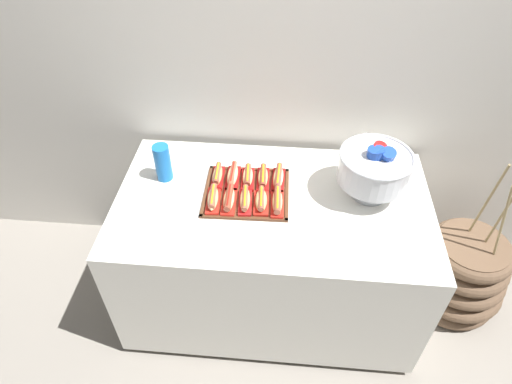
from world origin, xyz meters
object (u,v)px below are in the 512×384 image
(hot_dog_3, at_px, (261,201))
(hot_dog_1, at_px, (229,199))
(cup_stack, at_px, (163,163))
(hot_dog_8, at_px, (263,178))
(hot_dog_5, at_px, (217,176))
(serving_tray, at_px, (247,193))
(hot_dog_7, at_px, (248,177))
(floor_vase, at_px, (459,273))
(hot_dog_0, at_px, (213,199))
(hot_dog_4, at_px, (277,202))
(buffet_table, at_px, (271,251))
(hot_dog_9, at_px, (278,178))
(hot_dog_6, at_px, (233,176))
(hot_dog_2, at_px, (245,200))
(punch_bowl, at_px, (375,167))

(hot_dog_3, bearing_deg, hot_dog_1, -178.59)
(cup_stack, bearing_deg, hot_dog_8, 0.42)
(hot_dog_1, relative_size, cup_stack, 0.94)
(hot_dog_5, bearing_deg, hot_dog_1, -64.15)
(serving_tray, bearing_deg, hot_dog_7, 91.41)
(floor_vase, distance_m, hot_dog_0, 1.46)
(hot_dog_4, bearing_deg, buffet_table, 119.03)
(buffet_table, xyz_separation_m, hot_dog_9, (0.02, 0.13, 0.41))
(serving_tray, bearing_deg, hot_dog_5, 152.60)
(floor_vase, relative_size, hot_dog_1, 5.46)
(hot_dog_8, bearing_deg, floor_vase, -2.00)
(hot_dog_8, bearing_deg, hot_dog_3, -88.59)
(hot_dog_6, xyz_separation_m, cup_stack, (-0.34, 0.00, 0.06))
(hot_dog_2, height_order, cup_stack, cup_stack)
(floor_vase, xyz_separation_m, hot_dog_5, (-1.34, 0.03, 0.59))
(hot_dog_1, height_order, hot_dog_6, hot_dog_6)
(serving_tray, height_order, hot_dog_3, hot_dog_3)
(hot_dog_5, relative_size, hot_dog_9, 0.96)
(hot_dog_1, height_order, punch_bowl, punch_bowl)
(hot_dog_8, height_order, hot_dog_9, hot_dog_9)
(serving_tray, height_order, hot_dog_7, hot_dog_7)
(buffet_table, height_order, hot_dog_0, hot_dog_0)
(hot_dog_2, xyz_separation_m, hot_dog_3, (0.07, 0.00, -0.00))
(hot_dog_8, relative_size, cup_stack, 0.91)
(floor_vase, distance_m, cup_stack, 1.73)
(hot_dog_6, bearing_deg, buffet_table, -30.15)
(hot_dog_0, distance_m, hot_dog_3, 0.23)
(buffet_table, distance_m, floor_vase, 1.07)
(hot_dog_2, xyz_separation_m, hot_dog_5, (-0.15, 0.16, 0.00))
(hot_dog_5, bearing_deg, cup_stack, 179.58)
(hot_dog_2, bearing_deg, hot_dog_8, 66.97)
(buffet_table, relative_size, punch_bowl, 4.44)
(hot_dog_9, bearing_deg, hot_dog_5, -178.59)
(hot_dog_1, distance_m, hot_dog_6, 0.17)
(hot_dog_2, bearing_deg, buffet_table, 18.39)
(hot_dog_4, height_order, cup_stack, cup_stack)
(buffet_table, xyz_separation_m, hot_dog_2, (-0.13, -0.04, 0.41))
(hot_dog_1, xyz_separation_m, hot_dog_8, (0.15, 0.17, -0.00))
(buffet_table, height_order, hot_dog_5, hot_dog_5)
(hot_dog_2, relative_size, hot_dog_4, 0.96)
(hot_dog_2, xyz_separation_m, hot_dog_6, (-0.08, 0.16, 0.00))
(hot_dog_3, distance_m, hot_dog_7, 0.18)
(hot_dog_2, distance_m, punch_bowl, 0.61)
(hot_dog_9, distance_m, punch_bowl, 0.46)
(hot_dog_8, bearing_deg, hot_dog_9, 1.41)
(hot_dog_2, distance_m, hot_dog_3, 0.08)
(hot_dog_3, bearing_deg, serving_tray, 133.68)
(hot_dog_1, height_order, hot_dog_5, same)
(hot_dog_1, relative_size, hot_dog_3, 1.10)
(buffet_table, bearing_deg, cup_stack, 167.60)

